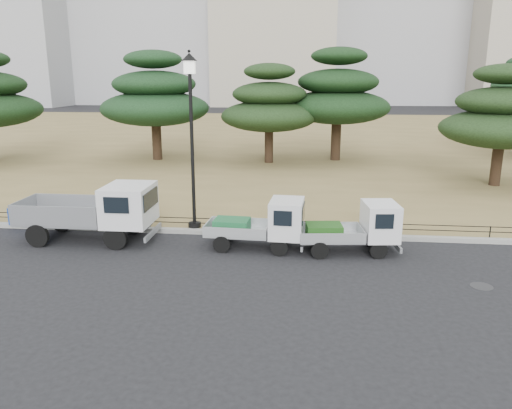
# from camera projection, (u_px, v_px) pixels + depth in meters

# --- Properties ---
(ground) EXTENTS (220.00, 220.00, 0.00)m
(ground) POSITION_uv_depth(u_px,v_px,m) (249.00, 262.00, 15.34)
(ground) COLOR black
(lawn) EXTENTS (120.00, 56.00, 0.15)m
(lawn) POSITION_uv_depth(u_px,v_px,m) (289.00, 138.00, 44.78)
(lawn) COLOR olive
(lawn) RESTS_ON ground
(curb) EXTENTS (120.00, 0.25, 0.16)m
(curb) POSITION_uv_depth(u_px,v_px,m) (258.00, 233.00, 17.82)
(curb) COLOR gray
(curb) RESTS_ON ground
(truck_large) EXTENTS (4.56, 1.84, 1.99)m
(truck_large) POSITION_uv_depth(u_px,v_px,m) (95.00, 210.00, 17.02)
(truck_large) COLOR black
(truck_large) RESTS_ON ground
(truck_kei_front) EXTENTS (3.24, 1.53, 1.68)m
(truck_kei_front) POSITION_uv_depth(u_px,v_px,m) (263.00, 224.00, 16.30)
(truck_kei_front) COLOR black
(truck_kei_front) RESTS_ON ground
(truck_kei_rear) EXTENTS (3.25, 1.67, 1.63)m
(truck_kei_rear) POSITION_uv_depth(u_px,v_px,m) (356.00, 228.00, 15.96)
(truck_kei_rear) COLOR black
(truck_kei_rear) RESTS_ON ground
(street_lamp) EXTENTS (0.55, 0.55, 6.14)m
(street_lamp) POSITION_uv_depth(u_px,v_px,m) (191.00, 113.00, 17.29)
(street_lamp) COLOR black
(street_lamp) RESTS_ON lawn
(pipe_fence) EXTENTS (38.00, 0.04, 0.40)m
(pipe_fence) POSITION_uv_depth(u_px,v_px,m) (258.00, 222.00, 17.88)
(pipe_fence) COLOR black
(pipe_fence) RESTS_ON lawn
(tarp_pile) EXTENTS (1.51, 1.19, 0.93)m
(tarp_pile) POSITION_uv_depth(u_px,v_px,m) (33.00, 212.00, 18.92)
(tarp_pile) COLOR #163FAB
(tarp_pile) RESTS_ON lawn
(manhole) EXTENTS (0.60, 0.60, 0.01)m
(manhole) POSITION_uv_depth(u_px,v_px,m) (482.00, 286.00, 13.53)
(manhole) COLOR #2D2D30
(manhole) RESTS_ON ground
(pine_west_near) EXTENTS (6.98, 6.98, 6.97)m
(pine_west_near) POSITION_uv_depth(u_px,v_px,m) (155.00, 97.00, 32.04)
(pine_west_near) COLOR black
(pine_west_near) RESTS_ON lawn
(pine_center_left) EXTENTS (6.04, 6.04, 6.14)m
(pine_center_left) POSITION_uv_depth(u_px,v_px,m) (269.00, 106.00, 31.01)
(pine_center_left) COLOR black
(pine_center_left) RESTS_ON lawn
(pine_center_right) EXTENTS (6.73, 6.73, 7.14)m
(pine_center_right) POSITION_uv_depth(u_px,v_px,m) (338.00, 96.00, 31.84)
(pine_center_right) COLOR black
(pine_center_right) RESTS_ON lawn
(pine_east_near) EXTENTS (5.91, 5.91, 5.97)m
(pine_east_near) POSITION_uv_depth(u_px,v_px,m) (502.00, 117.00, 24.43)
(pine_east_near) COLOR black
(pine_east_near) RESTS_ON lawn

